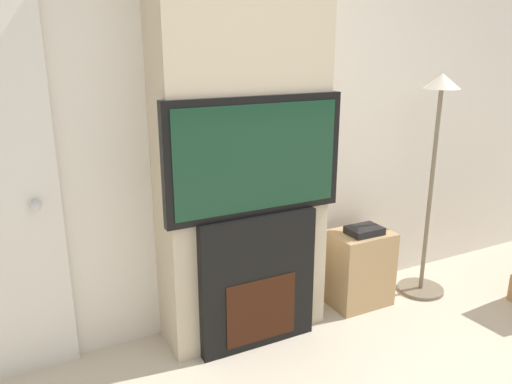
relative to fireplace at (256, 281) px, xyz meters
The scene contains 6 objects.
wall_back 1.01m from the fireplace, 90.00° to the left, with size 6.00×0.06×2.70m.
chimney_breast 0.95m from the fireplace, 90.00° to the left, with size 1.01×0.36×2.70m.
fireplace is the anchor object (origin of this frame).
television 0.76m from the fireplace, 90.00° to the right, with size 1.08×0.07×0.68m.
floor_lamp 1.53m from the fireplace, ahead, with size 0.33×0.33×1.59m.
media_stand 0.89m from the fireplace, ahead, with size 0.42×0.31×0.59m.
Camera 1 is at (-1.24, -0.78, 1.79)m, focal length 35.00 mm.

